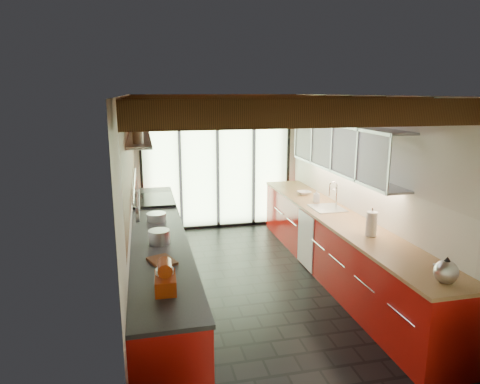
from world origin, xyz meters
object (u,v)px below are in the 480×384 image
(kettle, at_px, (446,270))
(soap_bottle, at_px, (317,196))
(paper_towel, at_px, (372,224))
(stand_mixer, at_px, (165,278))
(bowl, at_px, (304,193))

(kettle, height_order, soap_bottle, kettle)
(kettle, xyz_separation_m, paper_towel, (0.00, 1.34, 0.04))
(stand_mixer, xyz_separation_m, soap_bottle, (2.54, 2.63, -0.01))
(paper_towel, bearing_deg, kettle, -90.00)
(soap_bottle, bearing_deg, paper_towel, -90.00)
(soap_bottle, distance_m, bowl, 0.54)
(stand_mixer, height_order, paper_towel, paper_towel)
(stand_mixer, height_order, bowl, stand_mixer)
(kettle, height_order, paper_towel, paper_towel)
(stand_mixer, xyz_separation_m, kettle, (2.54, -0.41, -0.00))
(kettle, bearing_deg, soap_bottle, 90.00)
(stand_mixer, xyz_separation_m, bowl, (2.54, 3.17, -0.09))
(stand_mixer, height_order, soap_bottle, stand_mixer)
(soap_bottle, xyz_separation_m, bowl, (0.00, 0.54, -0.07))
(stand_mixer, relative_size, soap_bottle, 1.59)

